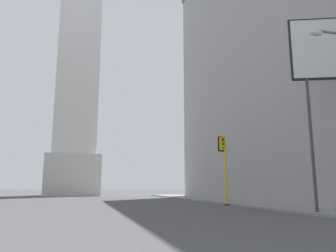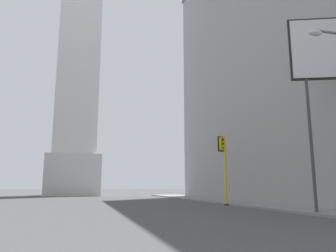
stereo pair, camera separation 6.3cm
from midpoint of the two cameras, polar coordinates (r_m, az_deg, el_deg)
sidewalk_right at (r=26.34m, az=19.55°, el=-13.12°), size 5.00×70.86×0.15m
obelisk at (r=69.15m, az=-14.63°, el=20.28°), size 9.02×9.02×76.42m
traffic_light_mid_right at (r=28.69m, az=9.75°, el=-5.68°), size 0.79×0.52×5.89m
billboard_sign at (r=22.49m, az=27.02°, el=11.05°), size 4.91×1.98×11.75m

